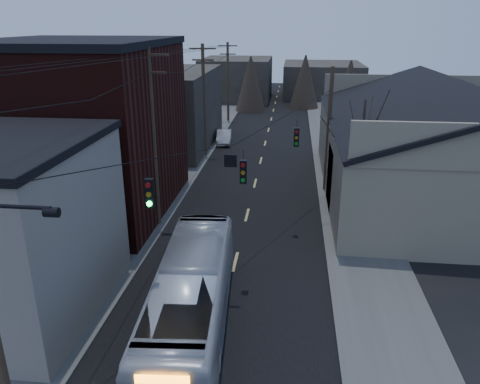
# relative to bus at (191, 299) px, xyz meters

# --- Properties ---
(road_surface) EXTENTS (9.00, 110.00, 0.02)m
(road_surface) POSITION_rel_bus_xyz_m (0.95, 21.71, -1.48)
(road_surface) COLOR black
(road_surface) RESTS_ON ground
(sidewalk_left) EXTENTS (4.00, 110.00, 0.12)m
(sidewalk_left) POSITION_rel_bus_xyz_m (-5.55, 21.71, -1.43)
(sidewalk_left) COLOR #474744
(sidewalk_left) RESTS_ON ground
(sidewalk_right) EXTENTS (4.00, 110.00, 0.12)m
(sidewalk_right) POSITION_rel_bus_xyz_m (7.45, 21.71, -1.43)
(sidewalk_right) COLOR #474744
(sidewalk_right) RESTS_ON ground
(building_brick) EXTENTS (10.00, 12.00, 10.00)m
(building_brick) POSITION_rel_bus_xyz_m (-9.05, 11.71, 3.51)
(building_brick) COLOR black
(building_brick) RESTS_ON ground
(building_left_far) EXTENTS (9.00, 14.00, 7.00)m
(building_left_far) POSITION_rel_bus_xyz_m (-8.55, 27.71, 2.01)
(building_left_far) COLOR #2E2A24
(building_left_far) RESTS_ON ground
(warehouse) EXTENTS (16.16, 20.60, 7.73)m
(warehouse) POSITION_rel_bus_xyz_m (13.95, 16.71, 1.21)
(warehouse) COLOR #7B7159
(warehouse) RESTS_ON ground
(building_far_left) EXTENTS (10.00, 12.00, 6.00)m
(building_far_left) POSITION_rel_bus_xyz_m (-5.05, 56.71, 1.51)
(building_far_left) COLOR #2E2A24
(building_far_left) RESTS_ON ground
(building_far_right) EXTENTS (12.00, 14.00, 5.00)m
(building_far_right) POSITION_rel_bus_xyz_m (7.95, 61.71, 1.01)
(building_far_right) COLOR #2E2A24
(building_far_right) RESTS_ON ground
(bare_tree) EXTENTS (0.40, 0.40, 7.20)m
(bare_tree) POSITION_rel_bus_xyz_m (7.45, 11.71, 2.11)
(bare_tree) COLOR black
(bare_tree) RESTS_ON ground
(utility_lines) EXTENTS (11.24, 45.28, 10.50)m
(utility_lines) POSITION_rel_bus_xyz_m (-2.16, 15.86, 3.47)
(utility_lines) COLOR #382B1E
(utility_lines) RESTS_ON ground
(bus) EXTENTS (3.28, 10.83, 2.97)m
(bus) POSITION_rel_bus_xyz_m (0.00, 0.00, 0.00)
(bus) COLOR #B3B8C0
(bus) RESTS_ON ground
(parked_car) EXTENTS (1.71, 3.98, 1.28)m
(parked_car) POSITION_rel_bus_xyz_m (-3.02, 29.29, -0.85)
(parked_car) COLOR #9FA1A6
(parked_car) RESTS_ON ground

